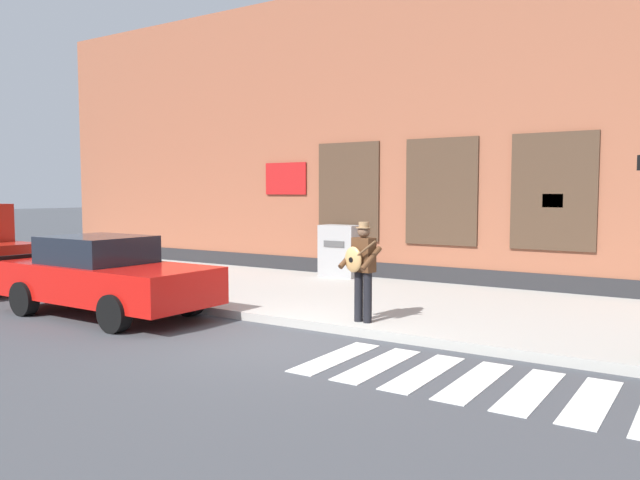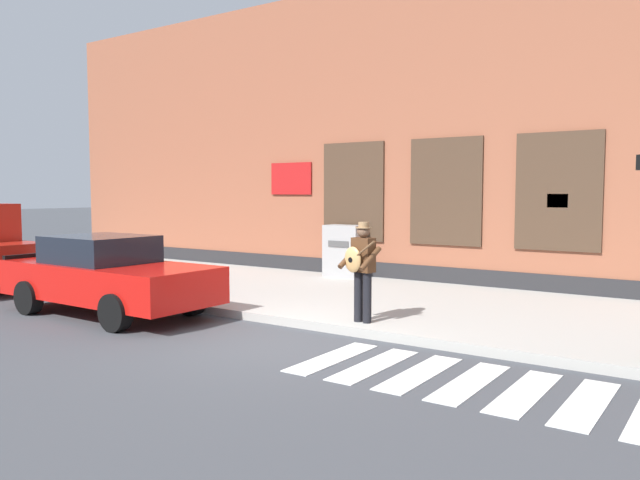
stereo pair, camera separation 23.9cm
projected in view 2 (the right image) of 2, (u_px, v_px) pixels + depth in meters
ground_plane at (277, 342)px, 9.87m from camera, size 160.00×160.00×0.00m
sidewalk at (391, 303)px, 12.99m from camera, size 28.00×5.60×0.16m
building_backdrop at (477, 136)px, 16.65m from camera, size 28.00×4.06×7.78m
crosswalk at (497, 387)px, 7.58m from camera, size 5.20×1.90×0.01m
red_car at (107, 275)px, 12.08m from camera, size 4.61×2.01×1.53m
busker at (361, 266)px, 10.57m from camera, size 0.72×0.60×1.71m
utility_box at (344, 251)px, 16.35m from camera, size 1.03×0.59×1.36m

